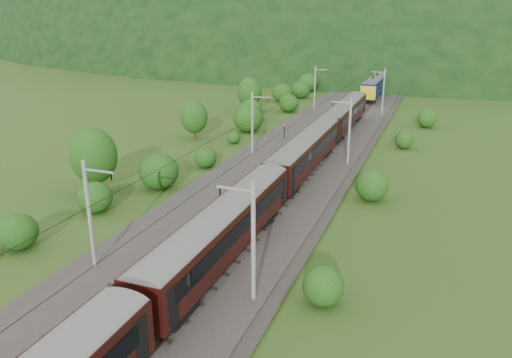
% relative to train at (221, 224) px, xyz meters
% --- Properties ---
extents(ground, '(600.00, 600.00, 0.00)m').
position_rel_train_xyz_m(ground, '(-2.40, -3.38, -3.51)').
color(ground, '#314D18').
rests_on(ground, ground).
extents(railbed, '(14.00, 220.00, 0.30)m').
position_rel_train_xyz_m(railbed, '(-2.40, 6.62, -3.36)').
color(railbed, '#38332D').
rests_on(railbed, ground).
extents(track_left, '(2.40, 220.00, 0.27)m').
position_rel_train_xyz_m(track_left, '(-4.80, 6.62, -3.14)').
color(track_left, '#513523').
rests_on(track_left, railbed).
extents(track_right, '(2.40, 220.00, 0.27)m').
position_rel_train_xyz_m(track_right, '(-0.00, 6.62, -3.14)').
color(track_right, '#513523').
rests_on(track_right, railbed).
extents(catenary_left, '(2.54, 192.28, 8.00)m').
position_rel_train_xyz_m(catenary_left, '(-8.52, 28.62, 0.99)').
color(catenary_left, gray).
rests_on(catenary_left, railbed).
extents(catenary_right, '(2.54, 192.28, 8.00)m').
position_rel_train_xyz_m(catenary_right, '(3.72, 28.62, 0.99)').
color(catenary_right, gray).
rests_on(catenary_right, railbed).
extents(overhead_wires, '(4.83, 198.00, 0.03)m').
position_rel_train_xyz_m(overhead_wires, '(-2.40, 6.62, 3.59)').
color(overhead_wires, black).
rests_on(overhead_wires, ground).
extents(mountain_main, '(504.00, 360.00, 244.00)m').
position_rel_train_xyz_m(mountain_main, '(-2.40, 256.62, -3.51)').
color(mountain_main, black).
rests_on(mountain_main, ground).
extents(mountain_ridge, '(336.00, 280.00, 132.00)m').
position_rel_train_xyz_m(mountain_ridge, '(-122.40, 296.62, -3.51)').
color(mountain_ridge, black).
rests_on(mountain_ridge, ground).
extents(train, '(2.96, 164.83, 5.15)m').
position_rel_train_xyz_m(train, '(0.00, 0.00, 0.00)').
color(train, black).
rests_on(train, ground).
extents(hazard_post_near, '(0.15, 0.15, 1.42)m').
position_rel_train_xyz_m(hazard_post_near, '(-3.14, 27.69, -2.50)').
color(hazard_post_near, red).
rests_on(hazard_post_near, railbed).
extents(hazard_post_far, '(0.14, 0.14, 1.33)m').
position_rel_train_xyz_m(hazard_post_far, '(-2.24, 64.06, -2.55)').
color(hazard_post_far, red).
rests_on(hazard_post_far, railbed).
extents(signal, '(0.23, 0.23, 2.08)m').
position_rel_train_xyz_m(signal, '(-7.20, 37.81, -1.99)').
color(signal, black).
rests_on(signal, railbed).
extents(vegetation_left, '(13.00, 151.27, 6.83)m').
position_rel_train_xyz_m(vegetation_left, '(-16.80, 23.30, -1.08)').
color(vegetation_left, '#234512').
rests_on(vegetation_left, ground).
extents(vegetation_right, '(6.64, 98.72, 2.93)m').
position_rel_train_xyz_m(vegetation_right, '(9.29, 11.36, -2.19)').
color(vegetation_right, '#234512').
rests_on(vegetation_right, ground).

